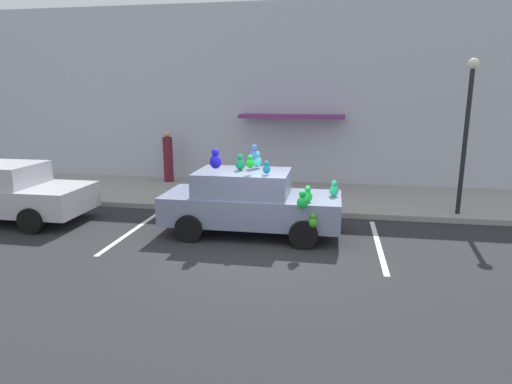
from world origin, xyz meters
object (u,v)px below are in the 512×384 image
object	(u,v)px
teddy_bear_on_sidewalk	(274,194)
pedestrian_near_shopfront	(168,158)
plush_covered_car	(250,201)
parked_sedan_behind	(2,192)
street_lamp_post	(467,122)

from	to	relation	value
teddy_bear_on_sidewalk	pedestrian_near_shopfront	distance (m)	4.98
plush_covered_car	teddy_bear_on_sidewalk	distance (m)	2.46
plush_covered_car	teddy_bear_on_sidewalk	size ratio (longest dim) A/B	7.25
parked_sedan_behind	street_lamp_post	distance (m)	12.41
parked_sedan_behind	pedestrian_near_shopfront	distance (m)	5.73
plush_covered_car	parked_sedan_behind	world-z (taller)	plush_covered_car
plush_covered_car	teddy_bear_on_sidewalk	bearing A→B (deg)	83.79
parked_sedan_behind	teddy_bear_on_sidewalk	bearing A→B (deg)	19.51
plush_covered_car	pedestrian_near_shopfront	distance (m)	6.36
teddy_bear_on_sidewalk	pedestrian_near_shopfront	world-z (taller)	pedestrian_near_shopfront
street_lamp_post	pedestrian_near_shopfront	xyz separation A→B (m)	(-9.31, 2.77, -1.62)
teddy_bear_on_sidewalk	parked_sedan_behind	bearing A→B (deg)	-160.49
parked_sedan_behind	pedestrian_near_shopfront	world-z (taller)	pedestrian_near_shopfront
plush_covered_car	teddy_bear_on_sidewalk	world-z (taller)	plush_covered_car
plush_covered_car	street_lamp_post	xyz separation A→B (m)	(5.34, 2.20, 1.82)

